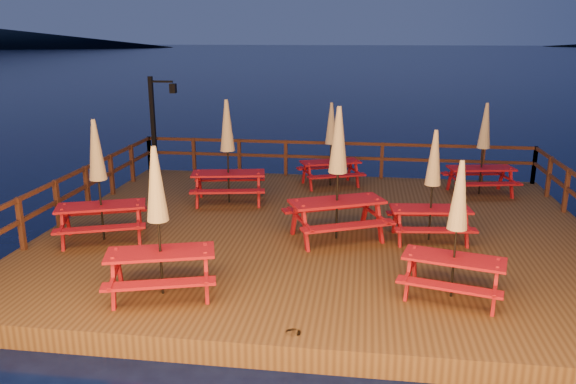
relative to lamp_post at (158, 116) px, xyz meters
name	(u,v)px	position (x,y,z in m)	size (l,w,h in m)	color
ground	(319,245)	(5.39, -4.55, -2.20)	(500.00, 500.00, 0.00)	black
deck	(319,237)	(5.39, -4.55, -2.00)	(12.00, 10.00, 0.40)	#492F17
deck_piles	(319,258)	(5.39, -4.55, -2.50)	(11.44, 9.44, 1.40)	#391B12
railing	(326,177)	(5.39, -2.77, -1.03)	(11.80, 9.75, 1.10)	#391B12
lamp_post	(158,116)	(0.00, 0.00, 0.00)	(0.85, 0.18, 3.00)	black
picnic_table_0	(158,220)	(3.05, -8.17, -0.48)	(2.11, 1.90, 2.53)	maroon
picnic_table_1	(457,228)	(7.85, -7.61, -0.59)	(1.90, 1.70, 2.32)	maroon
picnic_table_2	(228,150)	(2.88, -2.80, -0.41)	(2.11, 1.84, 2.66)	maroon
picnic_table_3	(338,172)	(5.79, -5.10, -0.33)	(2.47, 2.30, 2.83)	maroon
picnic_table_4	(432,184)	(7.75, -4.92, -0.57)	(1.79, 1.54, 2.36)	maroon
picnic_table_5	(331,143)	(5.37, -0.74, -0.55)	(2.06, 1.90, 2.39)	maroon
picnic_table_6	(99,179)	(0.90, -5.86, -0.46)	(2.20, 2.02, 2.57)	maroon
picnic_table_7	(483,148)	(9.48, -1.08, -0.50)	(1.98, 1.73, 2.49)	maroon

